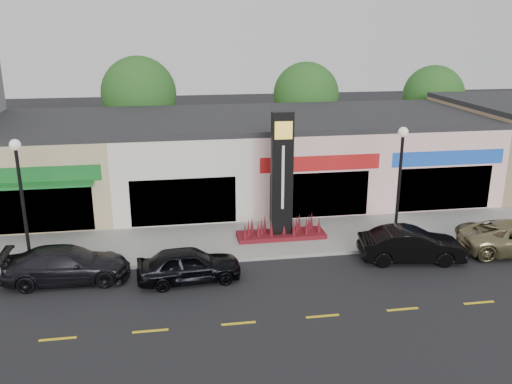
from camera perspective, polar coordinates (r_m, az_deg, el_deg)
ground at (r=21.86m, az=-2.89°, el=-9.66°), size 120.00×120.00×0.00m
sidewalk at (r=25.77m, az=-3.99°, el=-5.16°), size 52.00×4.30×0.15m
curb at (r=23.71m, az=-3.47°, el=-7.22°), size 52.00×0.20×0.15m
shop_beige at (r=32.39m, az=-20.49°, el=2.80°), size 7.00×10.85×4.80m
shop_cream at (r=31.76m, az=-8.01°, el=3.47°), size 7.00×10.01×4.80m
shop_pink_w at (r=32.64m, az=4.39°, el=3.96°), size 7.00×10.01×4.80m
shop_pink_e at (r=34.94m, az=15.65°, el=4.26°), size 7.00×10.01×4.80m
shop_tan at (r=38.34m, az=25.27°, el=4.74°), size 7.00×10.01×5.30m
tree_rear_west at (r=39.21m, az=-12.23°, el=10.07°), size 5.20×5.20×7.83m
tree_rear_mid at (r=40.47m, az=5.28°, el=10.12°), size 4.80×4.80×7.29m
tree_rear_east at (r=44.07m, az=18.15°, el=9.59°), size 4.60×4.60×6.94m
lamp_west_near at (r=23.56m, az=-23.47°, el=0.00°), size 0.44×0.44×5.47m
lamp_east_near at (r=24.93m, az=14.90°, el=1.77°), size 0.44×0.44×5.47m
pylon_sign at (r=25.29m, az=2.72°, el=-0.27°), size 4.20×1.30×6.00m
car_dark_sedan at (r=23.06m, az=-19.29°, el=-7.23°), size 2.05×4.93×1.43m
car_black_sedan at (r=21.97m, az=-7.06°, el=-7.60°), size 1.96×4.24×1.41m
car_black_conv at (r=24.49m, az=16.02°, el=-5.39°), size 2.22×4.65×1.47m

